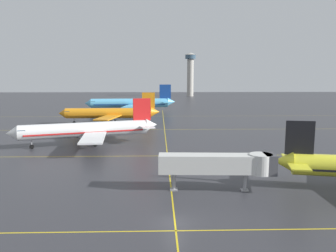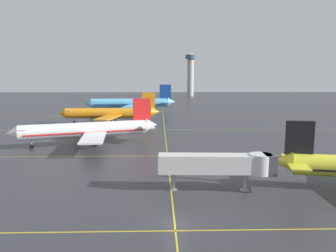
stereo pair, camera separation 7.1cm
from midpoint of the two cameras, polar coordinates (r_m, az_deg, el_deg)
name	(u,v)px [view 1 (the left image)]	position (r m, az deg, el deg)	size (l,w,h in m)	color
ground_plane	(175,223)	(40.56, 1.14, -16.14)	(600.00, 600.00, 0.00)	#333338
airliner_second_row	(88,130)	(83.81, -13.54, -0.64)	(35.13, 30.01, 11.16)	white
airliner_third_row	(110,113)	(119.02, -9.83, 2.14)	(35.20, 30.48, 10.98)	orange
airliner_far_left_stand	(131,103)	(153.32, -6.32, 3.87)	(40.90, 35.23, 12.72)	#5BB7E5
taxiway_markings	(166,140)	(88.49, -0.41, -2.42)	(166.79, 152.67, 0.01)	yellow
jet_bridge	(226,164)	(50.32, 9.71, -6.38)	(17.19, 3.77, 5.58)	silver
control_tower	(190,71)	(271.48, 3.81, 9.33)	(8.82, 8.82, 34.59)	#ADA89E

